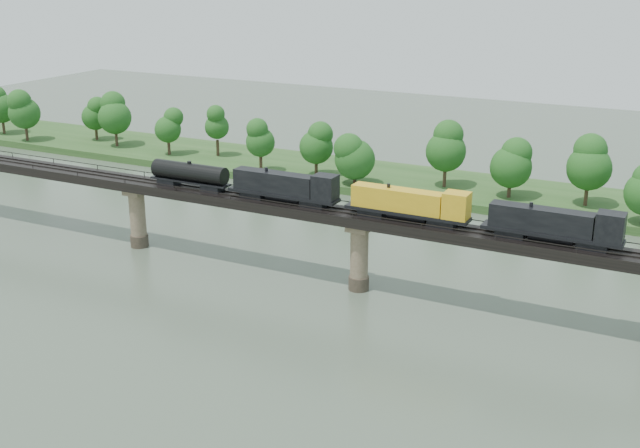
% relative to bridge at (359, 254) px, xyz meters
% --- Properties ---
extents(ground, '(400.00, 400.00, 0.00)m').
position_rel_bridge_xyz_m(ground, '(0.00, -30.00, -5.46)').
color(ground, '#3C4A3A').
rests_on(ground, ground).
extents(far_bank, '(300.00, 24.00, 1.60)m').
position_rel_bridge_xyz_m(far_bank, '(0.00, 55.00, -4.66)').
color(far_bank, '#27491D').
rests_on(far_bank, ground).
extents(bridge, '(236.00, 30.00, 11.50)m').
position_rel_bridge_xyz_m(bridge, '(0.00, 0.00, 0.00)').
color(bridge, '#473A2D').
rests_on(bridge, ground).
extents(bridge_superstructure, '(220.00, 4.90, 0.75)m').
position_rel_bridge_xyz_m(bridge_superstructure, '(0.00, 0.00, 6.33)').
color(bridge_superstructure, black).
rests_on(bridge_superstructure, bridge).
extents(far_treeline, '(289.06, 17.54, 13.60)m').
position_rel_bridge_xyz_m(far_treeline, '(-8.21, 50.52, 3.37)').
color(far_treeline, '#382619').
rests_on(far_treeline, far_bank).
extents(freight_train, '(71.01, 2.77, 4.89)m').
position_rel_bridge_xyz_m(freight_train, '(0.68, 0.00, 8.37)').
color(freight_train, black).
rests_on(freight_train, bridge).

